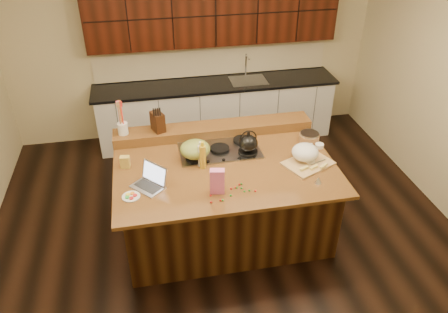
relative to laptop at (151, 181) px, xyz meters
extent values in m
cube|color=black|center=(0.81, 0.22, -0.98)|extent=(5.50, 5.00, 0.01)
cube|color=#C8B98C|center=(0.81, 2.72, 0.37)|extent=(5.50, 0.01, 2.70)
cube|color=black|center=(0.81, 0.22, -0.54)|extent=(2.22, 1.42, 0.88)
cube|color=black|center=(0.81, 0.22, -0.08)|extent=(2.40, 1.60, 0.04)
cube|color=black|center=(0.81, 0.92, 0.00)|extent=(2.40, 0.30, 0.12)
cube|color=gray|center=(0.81, 0.52, -0.05)|extent=(0.92, 0.52, 0.02)
cylinder|color=black|center=(0.51, 0.65, -0.03)|extent=(0.22, 0.22, 0.03)
cylinder|color=black|center=(1.11, 0.65, -0.03)|extent=(0.22, 0.22, 0.03)
cylinder|color=black|center=(0.51, 0.39, -0.03)|extent=(0.22, 0.22, 0.03)
cylinder|color=black|center=(1.11, 0.39, -0.03)|extent=(0.22, 0.22, 0.03)
cylinder|color=black|center=(0.81, 0.52, -0.03)|extent=(0.22, 0.22, 0.03)
cube|color=silver|center=(1.11, 2.39, -0.53)|extent=(3.60, 0.62, 0.90)
cube|color=black|center=(1.11, 2.39, -0.06)|extent=(3.70, 0.66, 0.04)
cube|color=gray|center=(1.61, 2.39, -0.04)|extent=(0.55, 0.42, 0.01)
cylinder|color=gray|center=(1.61, 2.57, 0.14)|extent=(0.02, 0.02, 0.36)
cube|color=black|center=(1.11, 2.54, 0.97)|extent=(3.60, 0.34, 0.90)
cube|color=#C8B98C|center=(1.11, 2.70, 0.22)|extent=(3.60, 0.03, 0.50)
ellipsoid|color=black|center=(1.11, 0.39, 0.08)|extent=(0.22, 0.22, 0.19)
ellipsoid|color=olive|center=(0.51, 0.39, 0.08)|extent=(0.44, 0.44, 0.18)
cube|color=#B7B7BC|center=(-0.04, -0.03, -0.05)|extent=(0.38, 0.38, 0.01)
cube|color=black|center=(-0.04, -0.03, -0.04)|extent=(0.28, 0.29, 0.00)
cube|color=#B7B7BC|center=(0.04, 0.04, 0.06)|extent=(0.26, 0.28, 0.21)
cube|color=silver|center=(0.04, 0.04, 0.06)|extent=(0.23, 0.25, 0.18)
cylinder|color=gold|center=(0.57, 0.22, 0.08)|extent=(0.09, 0.09, 0.27)
cylinder|color=silver|center=(0.55, 0.26, 0.07)|extent=(0.07, 0.07, 0.25)
cube|color=tan|center=(1.71, 0.05, -0.05)|extent=(0.61, 0.54, 0.02)
ellipsoid|color=white|center=(1.69, 0.13, 0.05)|extent=(0.29, 0.29, 0.18)
cube|color=#EDD872|center=(1.62, -0.07, -0.02)|extent=(0.11, 0.03, 0.03)
cube|color=#EDD872|center=(1.73, -0.07, -0.02)|extent=(0.11, 0.03, 0.03)
cube|color=#EDD872|center=(1.84, -0.07, -0.02)|extent=(0.11, 0.03, 0.03)
cylinder|color=gray|center=(1.82, 0.04, -0.03)|extent=(0.19, 0.08, 0.01)
cylinder|color=white|center=(1.74, 0.06, -0.04)|extent=(0.12, 0.12, 0.04)
cylinder|color=white|center=(1.85, 0.43, -0.04)|extent=(0.13, 0.13, 0.04)
cylinder|color=white|center=(1.96, 0.36, -0.04)|extent=(0.12, 0.12, 0.04)
cylinder|color=#996B3F|center=(1.89, 0.52, -0.01)|extent=(0.30, 0.30, 0.09)
cone|color=silver|center=(1.69, -0.29, -0.02)|extent=(0.11, 0.11, 0.07)
cube|color=pink|center=(0.64, -0.24, 0.07)|extent=(0.16, 0.10, 0.27)
cylinder|color=white|center=(-0.21, -0.16, -0.05)|extent=(0.22, 0.22, 0.01)
cube|color=gold|center=(-0.25, 0.38, 0.01)|extent=(0.11, 0.08, 0.14)
cylinder|color=white|center=(-0.26, 0.92, 0.13)|extent=(0.13, 0.13, 0.14)
cube|color=black|center=(0.15, 0.92, 0.17)|extent=(0.17, 0.22, 0.23)
ellipsoid|color=red|center=(0.55, -0.40, -0.05)|extent=(0.02, 0.02, 0.02)
ellipsoid|color=#198C26|center=(0.67, -0.39, -0.05)|extent=(0.02, 0.02, 0.02)
ellipsoid|color=red|center=(1.02, -0.31, -0.05)|extent=(0.02, 0.02, 0.02)
ellipsoid|color=#198C26|center=(0.76, -0.34, -0.05)|extent=(0.02, 0.02, 0.02)
ellipsoid|color=red|center=(0.79, -0.23, -0.05)|extent=(0.02, 0.02, 0.02)
ellipsoid|color=#198C26|center=(0.96, -0.29, -0.05)|extent=(0.02, 0.02, 0.02)
ellipsoid|color=red|center=(0.88, -0.17, -0.05)|extent=(0.02, 0.02, 0.02)
ellipsoid|color=#198C26|center=(0.90, -0.17, -0.05)|extent=(0.02, 0.02, 0.02)
ellipsoid|color=red|center=(0.60, -0.23, -0.05)|extent=(0.02, 0.02, 0.02)
ellipsoid|color=#198C26|center=(0.91, -0.30, -0.05)|extent=(0.02, 0.02, 0.02)
ellipsoid|color=red|center=(0.65, -0.39, -0.05)|extent=(0.02, 0.02, 0.02)
ellipsoid|color=#198C26|center=(0.89, -0.24, -0.05)|extent=(0.02, 0.02, 0.02)
ellipsoid|color=red|center=(0.84, -0.21, -0.05)|extent=(0.02, 0.02, 0.02)
ellipsoid|color=#198C26|center=(0.85, -0.22, -0.05)|extent=(0.02, 0.02, 0.02)
ellipsoid|color=red|center=(0.56, -0.30, -0.05)|extent=(0.02, 0.02, 0.02)
camera|label=1|loc=(0.03, -3.66, 2.61)|focal=35.00mm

